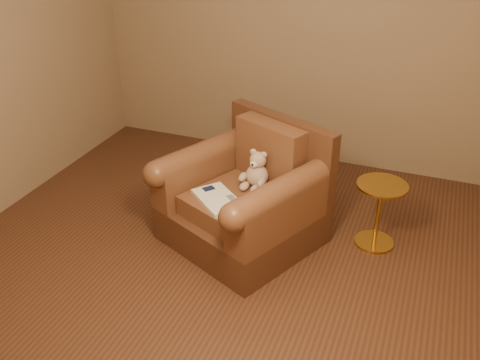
% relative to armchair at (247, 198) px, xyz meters
% --- Properties ---
extents(floor, '(4.00, 4.00, 0.00)m').
position_rel_armchair_xyz_m(floor, '(-0.02, -0.48, -0.34)').
color(floor, '#4E2B1A').
rests_on(floor, ground).
extents(room, '(4.02, 4.02, 2.71)m').
position_rel_armchair_xyz_m(room, '(-0.02, -0.48, 1.37)').
color(room, '#8D7156').
rests_on(room, ground).
extents(armchair, '(1.28, 1.26, 0.89)m').
position_rel_armchair_xyz_m(armchair, '(0.00, 0.00, 0.00)').
color(armchair, '#4D2A19').
rests_on(armchair, floor).
extents(teddy_bear, '(0.21, 0.24, 0.29)m').
position_rel_armchair_xyz_m(teddy_bear, '(0.05, 0.07, 0.19)').
color(teddy_bear, tan).
rests_on(teddy_bear, armchair).
extents(guidebook, '(0.46, 0.44, 0.03)m').
position_rel_armchair_xyz_m(guidebook, '(-0.13, -0.23, 0.10)').
color(guidebook, beige).
rests_on(guidebook, armchair).
extents(side_table, '(0.37, 0.37, 0.51)m').
position_rel_armchair_xyz_m(side_table, '(0.94, 0.27, -0.07)').
color(side_table, gold).
rests_on(side_table, floor).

